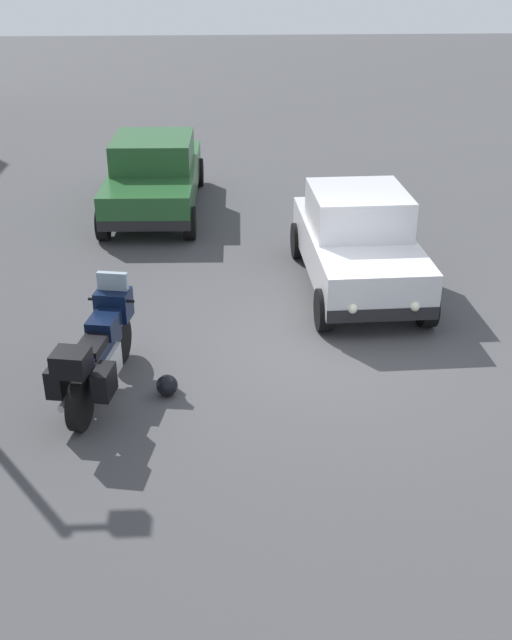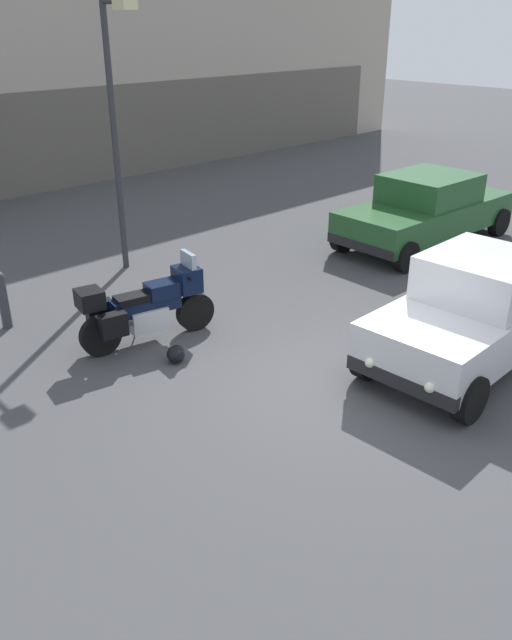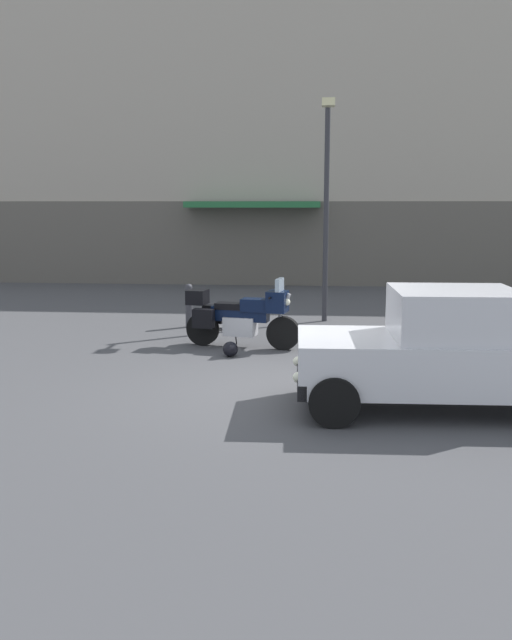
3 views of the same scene
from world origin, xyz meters
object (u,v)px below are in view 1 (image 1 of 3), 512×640
at_px(motorcycle, 98,351).
at_px(car_hatchback_near, 358,242).
at_px(helmet, 167,385).
at_px(car_sedan_far, 154,174).

height_order(motorcycle, car_hatchback_near, car_hatchback_near).
xyz_separation_m(helmet, car_sedan_far, (7.52, 0.64, 0.64)).
height_order(motorcycle, car_sedan_far, car_sedan_far).
bearing_deg(motorcycle, car_sedan_far, 8.99).
distance_m(motorcycle, helmet, 0.97).
height_order(motorcycle, helmet, motorcycle).
bearing_deg(car_sedan_far, motorcycle, -179.89).
distance_m(motorcycle, car_sedan_far, 7.44).
relative_size(helmet, car_hatchback_near, 0.07).
bearing_deg(car_hatchback_near, motorcycle, -52.18).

